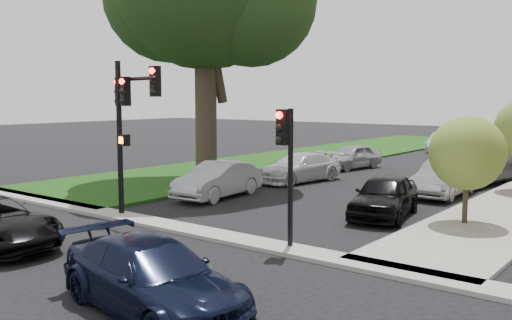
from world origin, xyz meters
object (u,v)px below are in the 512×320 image
Objects in this scene: traffic_signal_main at (128,110)px; car_parked_0 at (384,196)px; traffic_signal_secondary at (286,152)px; car_parked_9 at (443,142)px; car_parked_6 at (299,168)px; car_parked_7 at (352,157)px; small_tree_a at (467,153)px; car_cross_far at (152,277)px; car_parked_1 at (444,179)px; car_parked_2 at (473,167)px; car_parked_5 at (218,180)px.

traffic_signal_main reaches higher than car_parked_0.
traffic_signal_secondary is 0.88× the size of car_parked_9.
car_parked_6 is at bearing 90.22° from traffic_signal_main.
car_parked_7 is 0.95× the size of car_parked_9.
traffic_signal_main is 11.03m from car_parked_6.
car_parked_9 is at bearing 93.69° from car_parked_0.
traffic_signal_main is 1.23× the size of car_parked_0.
small_tree_a is 0.82× the size of car_parked_0.
car_cross_far is 36.53m from car_parked_9.
car_cross_far is at bearing -36.96° from traffic_signal_main.
traffic_signal_main reaches higher than car_parked_1.
small_tree_a is 0.82× the size of car_parked_9.
small_tree_a is at bearing -16.41° from car_parked_6.
traffic_signal_main is 9.32m from car_parked_0.
traffic_signal_main is 1.39× the size of traffic_signal_secondary.
car_parked_9 is (-6.65, 30.40, -1.97)m from traffic_signal_secondary.
car_parked_2 is at bearing 44.98° from car_parked_6.
traffic_signal_main reaches higher than traffic_signal_secondary.
car_parked_5 is at bearing -141.42° from car_parked_1.
car_parked_6 is at bearing -96.29° from car_parked_9.
car_parked_6 is (0.18, 5.78, -0.05)m from car_parked_5.
car_parked_6 is 6.11m from car_parked_7.
car_parked_7 is at bearing 85.48° from car_parked_5.
car_cross_far is 1.17× the size of car_parked_7.
small_tree_a is 0.79× the size of car_parked_1.
car_parked_2 reaches higher than car_parked_5.
traffic_signal_main is at bearing 63.32° from car_cross_far.
car_parked_6 is (-7.26, 16.05, -0.00)m from car_cross_far.
car_parked_1 is (-0.19, 16.38, 0.04)m from car_cross_far.
car_parked_5 is (-6.83, 4.87, -1.95)m from traffic_signal_secondary.
small_tree_a is 26.44m from car_parked_9.
car_parked_0 is 0.97× the size of car_parked_1.
traffic_signal_main is 1.12× the size of car_parked_6.
traffic_signal_secondary is 0.88× the size of car_parked_0.
car_parked_0 is 9.87m from car_parked_2.
car_parked_7 reaches higher than car_parked_6.
small_tree_a is 11.27m from traffic_signal_main.
car_parked_2 is (-2.72, 9.61, -1.58)m from small_tree_a.
traffic_signal_secondary is at bearing -83.96° from car_parked_9.
traffic_signal_main is 1.11× the size of car_cross_far.
car_parked_2 is 1.32× the size of car_parked_9.
traffic_signal_secondary reaches higher than car_parked_1.
small_tree_a reaches higher than car_parked_9.
car_parked_9 is at bearing 21.75° from car_cross_far.
car_parked_0 is (0.28, 5.58, -1.95)m from traffic_signal_secondary.
car_parked_7 is (-10.03, 10.92, -1.68)m from small_tree_a.
car_cross_far is (7.22, -5.43, -3.01)m from traffic_signal_main.
traffic_signal_secondary is 11.17m from car_parked_1.
car_parked_0 is at bearing -93.16° from car_parked_1.
car_parked_5 is 5.78m from car_parked_6.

